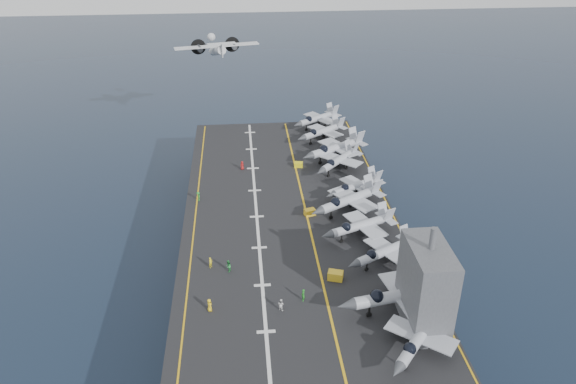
{
  "coord_description": "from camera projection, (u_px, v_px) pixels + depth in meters",
  "views": [
    {
      "loc": [
        -8.21,
        -86.77,
        61.94
      ],
      "look_at": [
        0.0,
        4.0,
        13.0
      ],
      "focal_mm": 35.0,
      "sensor_mm": 36.0,
      "label": 1
    }
  ],
  "objects": [
    {
      "name": "fighter_jet_4",
      "position": [
        350.0,
        199.0,
        100.97
      ],
      "size": [
        18.48,
        16.71,
        5.35
      ],
      "primitive_type": null,
      "color": "gray",
      "rests_on": "flight_deck"
    },
    {
      "name": "landing_centerline",
      "position": [
        257.0,
        217.0,
        100.69
      ],
      "size": [
        0.5,
        90.0,
        0.02
      ],
      "primitive_type": "cube",
      "color": "silver",
      "rests_on": "flight_deck"
    },
    {
      "name": "fighter_jet_9",
      "position": [
        318.0,
        118.0,
        137.97
      ],
      "size": [
        16.5,
        15.38,
        4.77
      ],
      "primitive_type": null,
      "color": "gray",
      "rests_on": "flight_deck"
    },
    {
      "name": "crew_3",
      "position": [
        198.0,
        196.0,
        105.59
      ],
      "size": [
        1.03,
        1.24,
        1.77
      ],
      "primitive_type": "imported",
      "color": "green",
      "rests_on": "flight_deck"
    },
    {
      "name": "fighter_jet_2",
      "position": [
        386.0,
        251.0,
        87.1
      ],
      "size": [
        15.93,
        14.17,
        4.62
      ],
      "primitive_type": null,
      "color": "#949AA2",
      "rests_on": "flight_deck"
    },
    {
      "name": "crew_5",
      "position": [
        242.0,
        165.0,
        117.4
      ],
      "size": [
        1.32,
        1.25,
        1.83
      ],
      "primitive_type": "imported",
      "color": "#B21919",
      "rests_on": "flight_deck"
    },
    {
      "name": "crew_7",
      "position": [
        281.0,
        304.0,
        77.89
      ],
      "size": [
        1.31,
        1.27,
        1.83
      ],
      "primitive_type": "imported",
      "color": "white",
      "rests_on": "flight_deck"
    },
    {
      "name": "crew_0",
      "position": [
        210.0,
        305.0,
        77.7
      ],
      "size": [
        0.95,
        1.27,
        1.94
      ],
      "primitive_type": "imported",
      "color": "yellow",
      "rests_on": "flight_deck"
    },
    {
      "name": "fighter_jet_3",
      "position": [
        361.0,
        225.0,
        93.75
      ],
      "size": [
        16.16,
        13.68,
        4.76
      ],
      "primitive_type": null,
      "color": "#949BA4",
      "rests_on": "flight_deck"
    },
    {
      "name": "flight_deck",
      "position": [
        290.0,
        216.0,
        101.27
      ],
      "size": [
        38.0,
        92.0,
        0.4
      ],
      "primitive_type": "cube",
      "color": "black",
      "rests_on": "hull"
    },
    {
      "name": "tow_cart_c",
      "position": [
        298.0,
        165.0,
        118.66
      ],
      "size": [
        1.93,
        1.42,
        1.06
      ],
      "primitive_type": null,
      "color": "yellow",
      "rests_on": "flight_deck"
    },
    {
      "name": "tow_cart_b",
      "position": [
        310.0,
        212.0,
        100.94
      ],
      "size": [
        2.21,
        1.77,
        1.16
      ],
      "primitive_type": null,
      "color": "yellow",
      "rests_on": "flight_deck"
    },
    {
      "name": "fighter_jet_8",
      "position": [
        323.0,
        131.0,
        130.51
      ],
      "size": [
        16.5,
        15.38,
        4.77
      ],
      "primitive_type": null,
      "color": "gray",
      "rests_on": "flight_deck"
    },
    {
      "name": "crew_1",
      "position": [
        211.0,
        263.0,
        86.68
      ],
      "size": [
        1.22,
        1.32,
        1.83
      ],
      "primitive_type": "imported",
      "color": "gold",
      "rests_on": "flight_deck"
    },
    {
      "name": "crew_6",
      "position": [
        303.0,
        295.0,
        79.65
      ],
      "size": [
        0.91,
        1.23,
        1.88
      ],
      "primitive_type": "imported",
      "color": "#229324",
      "rests_on": "flight_deck"
    },
    {
      "name": "hull",
      "position": [
        290.0,
        240.0,
        103.73
      ],
      "size": [
        36.0,
        90.0,
        10.0
      ],
      "primitive_type": "cube",
      "color": "#56595E",
      "rests_on": "ground"
    },
    {
      "name": "transport_plane",
      "position": [
        217.0,
        51.0,
        139.96
      ],
      "size": [
        23.62,
        18.44,
        4.99
      ],
      "primitive_type": null,
      "color": "silver"
    },
    {
      "name": "fighter_jet_6",
      "position": [
        339.0,
        160.0,
        116.4
      ],
      "size": [
        16.08,
        16.38,
        4.79
      ],
      "primitive_type": null,
      "color": "#9EA8B0",
      "rests_on": "flight_deck"
    },
    {
      "name": "deck_edge_port",
      "position": [
        195.0,
        219.0,
        99.81
      ],
      "size": [
        0.25,
        90.0,
        0.02
      ],
      "primitive_type": "cube",
      "color": "gold",
      "rests_on": "flight_deck"
    },
    {
      "name": "island_superstructure",
      "position": [
        427.0,
        277.0,
        72.49
      ],
      "size": [
        5.0,
        10.0,
        15.0
      ],
      "primitive_type": null,
      "color": "#56595E",
      "rests_on": "flight_deck"
    },
    {
      "name": "fighter_jet_0",
      "position": [
        419.0,
        337.0,
        70.19
      ],
      "size": [
        15.55,
        16.21,
        4.7
      ],
      "primitive_type": null,
      "color": "gray",
      "rests_on": "flight_deck"
    },
    {
      "name": "foul_line",
      "position": [
        306.0,
        214.0,
        101.4
      ],
      "size": [
        0.35,
        90.0,
        0.02
      ],
      "primitive_type": "cube",
      "color": "gold",
      "rests_on": "flight_deck"
    },
    {
      "name": "deck_edge_stbd",
      "position": [
        391.0,
        210.0,
        102.63
      ],
      "size": [
        0.25,
        90.0,
        0.02
      ],
      "primitive_type": "cube",
      "color": "gold",
      "rests_on": "flight_deck"
    },
    {
      "name": "fighter_jet_1",
      "position": [
        401.0,
        294.0,
        76.83
      ],
      "size": [
        17.89,
        13.54,
        5.63
      ],
      "primitive_type": null,
      "color": "#97A1A9",
      "rests_on": "flight_deck"
    },
    {
      "name": "crew_2",
      "position": [
        228.0,
        266.0,
        85.73
      ],
      "size": [
        1.1,
        1.36,
        1.97
      ],
      "primitive_type": "imported",
      "color": "green",
      "rests_on": "flight_deck"
    },
    {
      "name": "fighter_jet_5",
      "position": [
        356.0,
        185.0,
        106.54
      ],
      "size": [
        15.45,
        13.86,
        4.47
      ],
      "primitive_type": null,
      "color": "#939AA4",
      "rests_on": "flight_deck"
    },
    {
      "name": "ground",
      "position": [
        290.0,
        262.0,
        106.09
      ],
      "size": [
        500.0,
        500.0,
        0.0
      ],
      "primitive_type": "plane",
      "color": "#142135",
      "rests_on": "ground"
    },
    {
      "name": "tow_cart_a",
      "position": [
        335.0,
        276.0,
        84.15
      ],
      "size": [
        2.58,
        2.08,
        1.34
      ],
      "primitive_type": null,
      "color": "gold",
      "rests_on": "flight_deck"
    },
    {
      "name": "fighter_jet_7",
      "position": [
        336.0,
        147.0,
        121.19
      ],
      "size": [
        19.11,
        17.27,
        5.53
      ],
      "primitive_type": null,
      "color": "gray",
      "rests_on": "flight_deck"
    }
  ]
}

